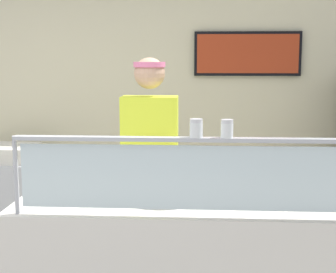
{
  "coord_description": "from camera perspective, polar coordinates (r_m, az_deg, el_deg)",
  "views": [
    {
      "loc": [
        1.05,
        -2.43,
        1.74
      ],
      "look_at": [
        0.86,
        0.39,
        1.31
      ],
      "focal_mm": 54.2,
      "sensor_mm": 36.0,
      "label": 1
    }
  ],
  "objects": [
    {
      "name": "pepper_flake_shaker",
      "position": [
        2.52,
        6.65,
        0.75
      ],
      "size": [
        0.06,
        0.06,
        0.09
      ],
      "color": "white",
      "rests_on": "sneeze_guard"
    },
    {
      "name": "prep_shelf",
      "position": [
        4.81,
        -17.33,
        -7.64
      ],
      "size": [
        0.7,
        0.55,
        0.86
      ],
      "primitive_type": "cube",
      "color": "#B7BABF",
      "rests_on": "ground"
    },
    {
      "name": "pizza_server",
      "position": [
        2.92,
        -0.88,
        -6.34
      ],
      "size": [
        0.09,
        0.28,
        0.01
      ],
      "primitive_type": "cube",
      "rotation": [
        0.0,
        0.0,
        -0.07
      ],
      "color": "#ADAFB7",
      "rests_on": "pizza_tray"
    },
    {
      "name": "shop_rear_unit",
      "position": [
        4.8,
        3.07,
        3.96
      ],
      "size": [
        6.38,
        0.13,
        2.7
      ],
      "color": "beige",
      "rests_on": "ground"
    },
    {
      "name": "pizza_tray",
      "position": [
        2.95,
        -0.81,
        -6.66
      ],
      "size": [
        0.48,
        0.48,
        0.04
      ],
      "color": "#9EA0A8",
      "rests_on": "serving_counter"
    },
    {
      "name": "worker_figure",
      "position": [
        3.49,
        -1.97,
        -3.58
      ],
      "size": [
        0.41,
        0.5,
        1.76
      ],
      "color": "#23232D",
      "rests_on": "ground"
    },
    {
      "name": "sneeze_guard",
      "position": [
        2.55,
        2.3,
        -3.37
      ],
      "size": [
        1.8,
        0.06,
        0.41
      ],
      "color": "#B2B5BC",
      "rests_on": "serving_counter"
    },
    {
      "name": "pizza_box_stack",
      "position": [
        4.69,
        -17.58,
        -1.77
      ],
      "size": [
        0.49,
        0.47,
        0.13
      ],
      "color": "silver",
      "rests_on": "prep_shelf"
    },
    {
      "name": "parmesan_shaker",
      "position": [
        2.52,
        3.19,
        0.8
      ],
      "size": [
        0.07,
        0.07,
        0.09
      ],
      "color": "white",
      "rests_on": "sneeze_guard"
    }
  ]
}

